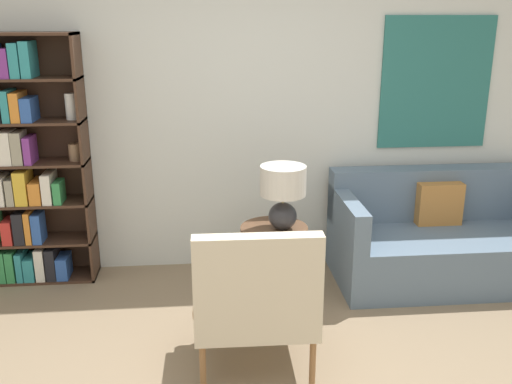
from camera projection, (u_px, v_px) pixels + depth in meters
The scene contains 6 objects.
wall_back at pixel (243, 103), 4.50m from camera, with size 6.40×0.08×2.70m.
bookshelf at pixel (26, 168), 4.30m from camera, with size 0.78×0.30×1.90m.
armchair at pixel (256, 298), 3.18m from camera, with size 0.71×0.64×0.93m.
couch at pixel (442, 240), 4.52m from camera, with size 1.70×0.85×0.83m.
side_table at pixel (274, 236), 4.06m from camera, with size 0.48×0.48×0.58m.
table_lamp at pixel (283, 190), 3.92m from camera, with size 0.32×0.32×0.46m.
Camera 1 is at (-0.29, -2.46, 2.02)m, focal length 40.00 mm.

